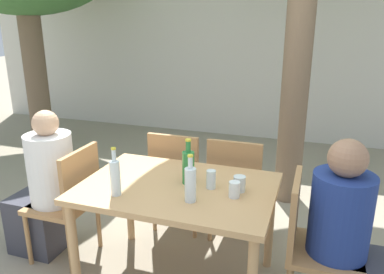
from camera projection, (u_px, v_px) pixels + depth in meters
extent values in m
cube|color=beige|center=(265.00, 49.00, 5.67)|extent=(10.00, 0.08, 2.80)
cylinder|color=brown|center=(297.00, 66.00, 3.59)|extent=(0.27, 0.27, 2.78)
cylinder|color=brown|center=(36.00, 79.00, 5.43)|extent=(0.31, 0.31, 2.00)
cube|color=tan|center=(178.00, 188.00, 2.51)|extent=(1.29, 0.89, 0.04)
cylinder|color=tan|center=(74.00, 252.00, 2.46)|extent=(0.06, 0.06, 0.72)
cylinder|color=tan|center=(130.00, 201.00, 3.15)|extent=(0.06, 0.06, 0.72)
cylinder|color=tan|center=(270.00, 224.00, 2.79)|extent=(0.06, 0.06, 0.72)
cube|color=#A87A4C|center=(62.00, 205.00, 2.90)|extent=(0.44, 0.44, 0.04)
cube|color=#A87A4C|center=(81.00, 179.00, 2.76)|extent=(0.04, 0.44, 0.45)
cylinder|color=#A87A4C|center=(60.00, 216.00, 3.20)|extent=(0.04, 0.04, 0.43)
cylinder|color=#A87A4C|center=(28.00, 239.00, 2.85)|extent=(0.04, 0.04, 0.43)
cylinder|color=#A87A4C|center=(99.00, 223.00, 3.08)|extent=(0.04, 0.04, 0.43)
cylinder|color=#A87A4C|center=(70.00, 249.00, 2.74)|extent=(0.04, 0.04, 0.43)
cube|color=#A87A4C|center=(325.00, 252.00, 2.30)|extent=(0.44, 0.44, 0.04)
cube|color=#A87A4C|center=(294.00, 212.00, 2.29)|extent=(0.04, 0.44, 0.45)
cylinder|color=#A87A4C|center=(351.00, 272.00, 2.48)|extent=(0.04, 0.04, 0.43)
cylinder|color=#A87A4C|center=(292.00, 261.00, 2.60)|extent=(0.04, 0.04, 0.43)
cube|color=#A87A4C|center=(182.00, 179.00, 3.37)|extent=(0.44, 0.44, 0.04)
cube|color=#A87A4C|center=(173.00, 161.00, 3.11)|extent=(0.44, 0.04, 0.45)
cylinder|color=#A87A4C|center=(207.00, 196.00, 3.55)|extent=(0.04, 0.04, 0.43)
cylinder|color=#A87A4C|center=(170.00, 191.00, 3.67)|extent=(0.04, 0.04, 0.43)
cylinder|color=#A87A4C|center=(195.00, 215.00, 3.21)|extent=(0.04, 0.04, 0.43)
cylinder|color=#A87A4C|center=(154.00, 208.00, 3.32)|extent=(0.04, 0.04, 0.43)
cube|color=#A87A4C|center=(238.00, 187.00, 3.21)|extent=(0.44, 0.44, 0.04)
cube|color=#A87A4C|center=(234.00, 169.00, 2.96)|extent=(0.44, 0.04, 0.45)
cylinder|color=#A87A4C|center=(262.00, 205.00, 3.39)|extent=(0.04, 0.04, 0.43)
cylinder|color=#A87A4C|center=(221.00, 198.00, 3.51)|extent=(0.04, 0.04, 0.43)
cylinder|color=#A87A4C|center=(255.00, 225.00, 3.05)|extent=(0.04, 0.04, 0.43)
cylinder|color=#A87A4C|center=(210.00, 218.00, 3.17)|extent=(0.04, 0.04, 0.43)
cube|color=#383842|center=(38.00, 224.00, 3.04)|extent=(0.40, 0.31, 0.47)
cylinder|color=white|center=(51.00, 169.00, 2.83)|extent=(0.34, 0.34, 0.55)
sphere|color=tan|center=(45.00, 123.00, 2.72)|extent=(0.19, 0.19, 0.19)
cylinder|color=navy|center=(340.00, 215.00, 2.20)|extent=(0.36, 0.36, 0.51)
sphere|color=#936B51|center=(348.00, 158.00, 2.09)|extent=(0.22, 0.22, 0.22)
cylinder|color=silver|center=(115.00, 178.00, 2.34)|extent=(0.07, 0.07, 0.22)
cylinder|color=silver|center=(114.00, 155.00, 2.29)|extent=(0.03, 0.03, 0.08)
cylinder|color=gold|center=(113.00, 148.00, 2.28)|extent=(0.03, 0.03, 0.01)
cylinder|color=#287A38|center=(188.00, 168.00, 2.51)|extent=(0.08, 0.08, 0.22)
cylinder|color=#287A38|center=(188.00, 147.00, 2.46)|extent=(0.03, 0.03, 0.08)
cylinder|color=gold|center=(188.00, 140.00, 2.45)|extent=(0.04, 0.04, 0.01)
cylinder|color=silver|center=(190.00, 185.00, 2.26)|extent=(0.07, 0.07, 0.21)
cylinder|color=silver|center=(190.00, 163.00, 2.21)|extent=(0.03, 0.03, 0.07)
cylinder|color=gold|center=(190.00, 156.00, 2.20)|extent=(0.03, 0.03, 0.01)
cylinder|color=silver|center=(211.00, 179.00, 2.44)|extent=(0.06, 0.06, 0.12)
cylinder|color=silver|center=(239.00, 184.00, 2.40)|extent=(0.08, 0.08, 0.10)
cylinder|color=white|center=(234.00, 190.00, 2.32)|extent=(0.07, 0.07, 0.10)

